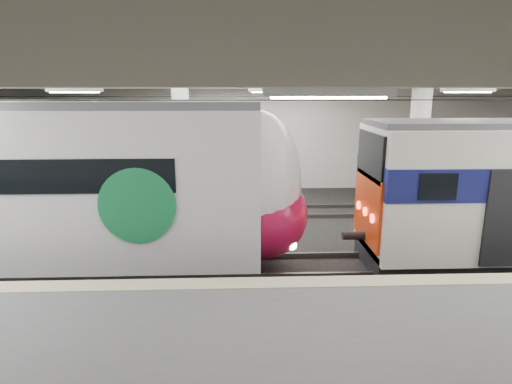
{
  "coord_description": "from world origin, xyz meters",
  "views": [
    {
      "loc": [
        -1.09,
        -11.33,
        4.99
      ],
      "look_at": [
        -0.61,
        1.0,
        2.0
      ],
      "focal_mm": 30.0,
      "sensor_mm": 36.0,
      "label": 1
    }
  ],
  "objects": [
    {
      "name": "station_hall",
      "position": [
        0.0,
        -1.74,
        3.24
      ],
      "size": [
        36.0,
        24.0,
        5.75
      ],
      "color": "black",
      "rests_on": "ground"
    },
    {
      "name": "far_train",
      "position": [
        -7.85,
        5.5,
        2.21
      ],
      "size": [
        13.41,
        3.25,
        4.28
      ],
      "rotation": [
        0.0,
        0.0,
        0.04
      ],
      "color": "white",
      "rests_on": "ground"
    },
    {
      "name": "modern_emu",
      "position": [
        -5.93,
        -0.0,
        2.3
      ],
      "size": [
        14.66,
        3.03,
        4.69
      ],
      "color": "white",
      "rests_on": "ground"
    }
  ]
}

